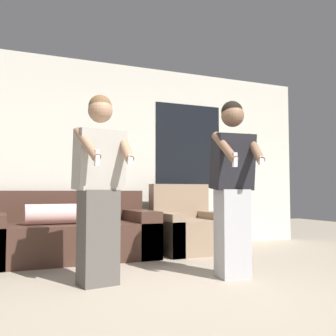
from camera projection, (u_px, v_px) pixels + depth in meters
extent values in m
plane|color=tan|center=(219.00, 306.00, 2.88)|extent=(14.00, 14.00, 0.00)
cube|color=beige|center=(112.00, 156.00, 5.68)|extent=(6.41, 0.06, 2.70)
cube|color=black|center=(188.00, 146.00, 6.15)|extent=(1.10, 0.01, 1.30)
cube|color=#472D23|center=(71.00, 241.00, 4.83)|extent=(2.05, 0.98, 0.45)
cube|color=#472D23|center=(66.00, 206.00, 5.20)|extent=(2.05, 0.22, 0.40)
cube|color=#472D23|center=(139.00, 233.00, 5.18)|extent=(0.28, 0.98, 0.59)
cylinder|color=beige|center=(73.00, 214.00, 4.74)|extent=(1.10, 0.24, 0.24)
cube|color=#937A60|center=(189.00, 236.00, 5.37)|extent=(0.87, 0.84, 0.45)
cube|color=#937A60|center=(179.00, 201.00, 5.69)|extent=(0.87, 0.20, 0.49)
cube|color=#937A60|center=(166.00, 233.00, 5.24)|extent=(0.18, 0.84, 0.55)
cube|color=#937A60|center=(211.00, 231.00, 5.51)|extent=(0.18, 0.84, 0.55)
cube|color=#56514C|center=(98.00, 237.00, 3.54)|extent=(0.36, 0.29, 0.85)
cube|color=#ADA89E|center=(100.00, 160.00, 3.57)|extent=(0.48, 0.33, 0.56)
sphere|color=#A37A5B|center=(100.00, 111.00, 3.59)|extent=(0.22, 0.22, 0.22)
sphere|color=brown|center=(100.00, 107.00, 3.60)|extent=(0.21, 0.21, 0.21)
cylinder|color=#A37A5B|center=(87.00, 144.00, 3.36)|extent=(0.20, 0.36, 0.32)
cube|color=white|center=(97.00, 158.00, 3.24)|extent=(0.04, 0.04, 0.13)
cylinder|color=#A37A5B|center=(125.00, 146.00, 3.55)|extent=(0.08, 0.36, 0.32)
cube|color=white|center=(130.00, 159.00, 3.41)|extent=(0.05, 0.04, 0.08)
cube|color=#B2B2B7|center=(232.00, 233.00, 3.84)|extent=(0.31, 0.26, 0.86)
cube|color=black|center=(233.00, 162.00, 3.87)|extent=(0.41, 0.31, 0.57)
sphere|color=brown|center=(233.00, 116.00, 3.88)|extent=(0.23, 0.23, 0.23)
sphere|color=black|center=(232.00, 112.00, 3.90)|extent=(0.22, 0.22, 0.22)
cylinder|color=brown|center=(225.00, 147.00, 3.68)|extent=(0.11, 0.36, 0.32)
cube|color=white|center=(235.00, 160.00, 3.54)|extent=(0.04, 0.04, 0.13)
cylinder|color=brown|center=(255.00, 148.00, 3.79)|extent=(0.16, 0.36, 0.32)
cube|color=white|center=(261.00, 160.00, 3.63)|extent=(0.05, 0.04, 0.08)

